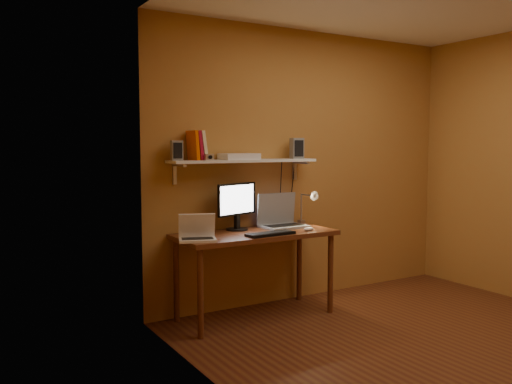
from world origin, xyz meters
TOP-DOWN VIEW (x-y plane):
  - room at (0.00, 0.00)m, footprint 3.44×3.24m
  - desk at (-0.79, 1.28)m, footprint 1.40×0.60m
  - wall_shelf at (-0.79, 1.47)m, footprint 1.40×0.25m
  - monitor at (-0.87, 1.47)m, footprint 0.45×0.25m
  - laptop at (-0.43, 1.43)m, footprint 0.41×0.30m
  - netbook at (-1.40, 1.17)m, footprint 0.34×0.30m
  - keyboard at (-0.76, 1.08)m, footprint 0.44×0.17m
  - mouse at (-0.36, 1.10)m, footprint 0.10×0.06m
  - desk_lamp at (-0.13, 1.41)m, footprint 0.09×0.23m
  - speaker_left at (-1.43, 1.48)m, footprint 0.11×0.11m
  - speaker_right at (-0.23, 1.47)m, footprint 0.13×0.13m
  - books at (-1.24, 1.49)m, footprint 0.14×0.17m
  - shelf_camera at (-1.17, 1.40)m, footprint 0.09×0.05m
  - router at (-0.85, 1.48)m, footprint 0.33×0.23m

SIDE VIEW (x-z plane):
  - desk at x=-0.79m, z-range 0.29..1.04m
  - keyboard at x=-0.76m, z-range 0.75..0.77m
  - mouse at x=-0.36m, z-range 0.75..0.78m
  - netbook at x=-1.40m, z-range 0.70..0.91m
  - laptop at x=-0.43m, z-range 0.68..0.98m
  - desk_lamp at x=-0.13m, z-range 0.77..1.15m
  - monitor at x=-0.87m, z-range 0.78..1.19m
  - room at x=0.00m, z-range -0.02..2.62m
  - wall_shelf at x=-0.79m, z-range 1.26..1.46m
  - shelf_camera at x=-1.17m, z-range 1.38..1.43m
  - router at x=-0.85m, z-range 1.38..1.43m
  - speaker_left at x=-1.43m, z-range 1.38..1.54m
  - speaker_right at x=-0.23m, z-range 1.38..1.57m
  - books at x=-1.24m, z-range 1.37..1.62m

